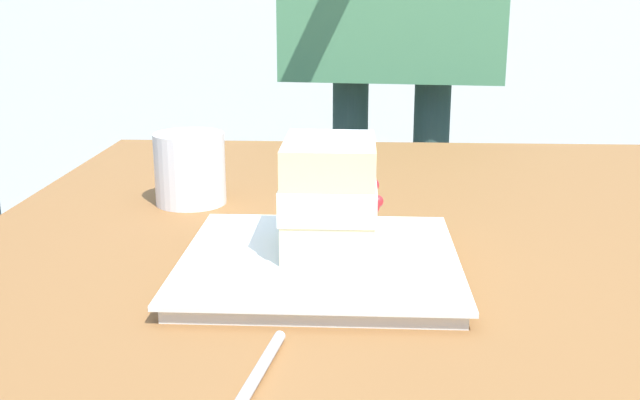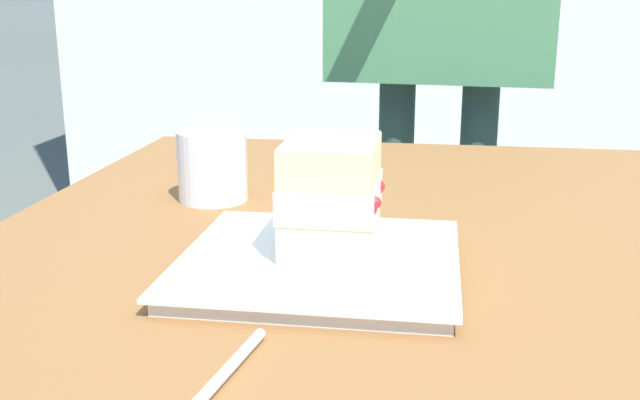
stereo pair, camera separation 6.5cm
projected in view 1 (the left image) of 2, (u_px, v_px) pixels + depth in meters
name	position (u px, v px, depth m)	size (l,w,h in m)	color
dessert_plate	(320.00, 263.00, 0.67)	(0.24, 0.24, 0.02)	white
cake_slice	(330.00, 195.00, 0.67)	(0.10, 0.09, 0.10)	beige
coffee_cup	(190.00, 167.00, 0.87)	(0.08, 0.08, 0.08)	white
parked_car_near	(164.00, 7.00, 10.40)	(2.48, 4.16, 1.40)	beige
parked_car_far	(121.00, 0.00, 16.31)	(4.16, 2.45, 1.50)	maroon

